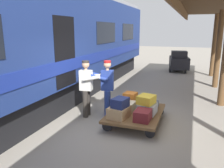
{
  "coord_description": "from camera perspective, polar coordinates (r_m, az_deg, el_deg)",
  "views": [
    {
      "loc": [
        -1.56,
        5.75,
        2.6
      ],
      "look_at": [
        0.47,
        0.09,
        1.15
      ],
      "focal_mm": 36.75,
      "sensor_mm": 36.0,
      "label": 1
    }
  ],
  "objects": [
    {
      "name": "luggage_cart",
      "position": [
        6.55,
        5.88,
        -7.26
      ],
      "size": [
        1.41,
        1.99,
        0.32
      ],
      "color": "brown",
      "rests_on": "ground_plane"
    },
    {
      "name": "suitcase_maroon_trunk",
      "position": [
        5.93,
        7.64,
        -7.74
      ],
      "size": [
        0.4,
        0.5,
        0.27
      ],
      "primitive_type": "cube",
      "rotation": [
        0.0,
        0.0,
        -0.04
      ],
      "color": "maroon",
      "rests_on": "luggage_cart"
    },
    {
      "name": "suitcase_teal_softside",
      "position": [
        7.08,
        4.48,
        -4.47
      ],
      "size": [
        0.43,
        0.57,
        0.18
      ],
      "primitive_type": "cube",
      "rotation": [
        0.0,
        0.0,
        0.06
      ],
      "color": "#1E666B",
      "rests_on": "luggage_cart"
    },
    {
      "name": "ground_plane",
      "position": [
        6.5,
        4.21,
        -10.06
      ],
      "size": [
        60.0,
        60.0,
        0.0
      ],
      "primitive_type": "plane",
      "color": "gray"
    },
    {
      "name": "suitcase_gray_aluminum",
      "position": [
        6.43,
        8.68,
        -6.02
      ],
      "size": [
        0.53,
        0.54,
        0.28
      ],
      "primitive_type": "cube",
      "rotation": [
        0.0,
        0.0,
        -0.08
      ],
      "color": "#9EA0A5",
      "rests_on": "luggage_cart"
    },
    {
      "name": "train_car",
      "position": [
        7.62,
        -21.36,
        8.58
      ],
      "size": [
        3.03,
        18.77,
        4.0
      ],
      "color": "navy",
      "rests_on": "ground_plane"
    },
    {
      "name": "suitcase_slate_roller",
      "position": [
        6.96,
        9.55,
        -5.01
      ],
      "size": [
        0.44,
        0.46,
        0.17
      ],
      "primitive_type": "cube",
      "rotation": [
        0.0,
        0.0,
        -0.02
      ],
      "color": "#4C515B",
      "rests_on": "luggage_cart"
    },
    {
      "name": "porter_in_overalls",
      "position": [
        6.83,
        -1.31,
        -0.64
      ],
      "size": [
        0.72,
        0.52,
        1.7
      ],
      "color": "navy",
      "rests_on": "ground_plane"
    },
    {
      "name": "baggage_tug",
      "position": [
        14.96,
        16.32,
        5.41
      ],
      "size": [
        1.37,
        1.86,
        1.3
      ],
      "color": "black",
      "rests_on": "ground_plane"
    },
    {
      "name": "suitcase_tan_vintage",
      "position": [
        6.08,
        1.74,
        -7.0
      ],
      "size": [
        0.54,
        0.65,
        0.29
      ],
      "primitive_type": "cube",
      "rotation": [
        0.0,
        0.0,
        -0.15
      ],
      "color": "tan",
      "rests_on": "luggage_cart"
    },
    {
      "name": "suitcase_yellow_case",
      "position": [
        6.35,
        8.53,
        -3.84
      ],
      "size": [
        0.5,
        0.55,
        0.23
      ],
      "primitive_type": "cube",
      "rotation": [
        0.0,
        0.0,
        -0.22
      ],
      "color": "gold",
      "rests_on": "suitcase_gray_aluminum"
    },
    {
      "name": "suitcase_orange_carryall",
      "position": [
        7.0,
        4.56,
        -3.01
      ],
      "size": [
        0.4,
        0.41,
        0.22
      ],
      "primitive_type": "cube",
      "rotation": [
        0.0,
        0.0,
        -0.12
      ],
      "color": "#CC6B23",
      "rests_on": "suitcase_teal_softside"
    },
    {
      "name": "suitcase_navy_fabric",
      "position": [
        5.97,
        2.06,
        -4.67
      ],
      "size": [
        0.43,
        0.5,
        0.25
      ],
      "primitive_type": "cube",
      "rotation": [
        0.0,
        0.0,
        -0.23
      ],
      "color": "navy",
      "rests_on": "suitcase_tan_vintage"
    },
    {
      "name": "porter_by_door",
      "position": [
        6.86,
        -6.28,
        -0.67
      ],
      "size": [
        0.69,
        0.47,
        1.7
      ],
      "color": "#332D28",
      "rests_on": "ground_plane"
    },
    {
      "name": "suitcase_cream_canvas",
      "position": [
        6.57,
        3.22,
        -5.6
      ],
      "size": [
        0.58,
        0.66,
        0.24
      ],
      "primitive_type": "cube",
      "rotation": [
        0.0,
        0.0,
        -0.12
      ],
      "color": "beige",
      "rests_on": "luggage_cart"
    }
  ]
}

